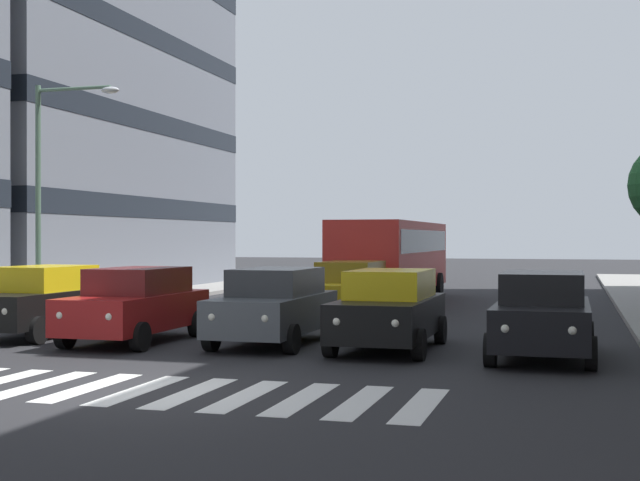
{
  "coord_description": "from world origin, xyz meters",
  "views": [
    {
      "loc": [
        -6.61,
        12.51,
        2.42
      ],
      "look_at": [
        -0.76,
        -7.65,
        2.35
      ],
      "focal_mm": 49.15,
      "sensor_mm": 36.0,
      "label": 1
    }
  ],
  "objects_px": {
    "car_2": "(274,305)",
    "car_4": "(41,300)",
    "car_3": "(136,304)",
    "car_0": "(543,314)",
    "bus_behind_traffic": "(393,253)",
    "street_lamp_right": "(52,174)",
    "car_1": "(389,309)",
    "car_row2_0": "(350,290)"
  },
  "relations": [
    {
      "from": "bus_behind_traffic",
      "to": "street_lamp_right",
      "type": "distance_m",
      "value": 13.0
    },
    {
      "from": "car_4",
      "to": "car_0",
      "type": "bearing_deg",
      "value": 176.94
    },
    {
      "from": "car_row2_0",
      "to": "bus_behind_traffic",
      "type": "bearing_deg",
      "value": -88.64
    },
    {
      "from": "car_3",
      "to": "street_lamp_right",
      "type": "relative_size",
      "value": 0.66
    },
    {
      "from": "car_0",
      "to": "car_2",
      "type": "bearing_deg",
      "value": -6.17
    },
    {
      "from": "car_0",
      "to": "car_2",
      "type": "xyz_separation_m",
      "value": [
        5.92,
        -0.64,
        0.0
      ]
    },
    {
      "from": "car_2",
      "to": "car_row2_0",
      "type": "height_order",
      "value": "same"
    },
    {
      "from": "car_4",
      "to": "car_row2_0",
      "type": "distance_m",
      "value": 8.86
    },
    {
      "from": "car_2",
      "to": "car_3",
      "type": "xyz_separation_m",
      "value": [
        3.21,
        0.52,
        0.0
      ]
    },
    {
      "from": "car_1",
      "to": "street_lamp_right",
      "type": "xyz_separation_m",
      "value": [
        10.96,
        -4.03,
        3.42
      ]
    },
    {
      "from": "car_1",
      "to": "car_4",
      "type": "distance_m",
      "value": 8.76
    },
    {
      "from": "car_0",
      "to": "bus_behind_traffic",
      "type": "relative_size",
      "value": 0.42
    },
    {
      "from": "car_3",
      "to": "bus_behind_traffic",
      "type": "xyz_separation_m",
      "value": [
        -3.21,
        -14.05,
        0.97
      ]
    },
    {
      "from": "car_2",
      "to": "car_3",
      "type": "distance_m",
      "value": 3.25
    },
    {
      "from": "street_lamp_right",
      "to": "car_4",
      "type": "bearing_deg",
      "value": 120.11
    },
    {
      "from": "car_1",
      "to": "bus_behind_traffic",
      "type": "xyz_separation_m",
      "value": [
        2.7,
        -13.77,
        0.97
      ]
    },
    {
      "from": "bus_behind_traffic",
      "to": "street_lamp_right",
      "type": "bearing_deg",
      "value": 49.69
    },
    {
      "from": "car_3",
      "to": "car_4",
      "type": "distance_m",
      "value": 2.9
    },
    {
      "from": "car_2",
      "to": "car_4",
      "type": "xyz_separation_m",
      "value": [
        6.06,
        0.0,
        0.0
      ]
    },
    {
      "from": "street_lamp_right",
      "to": "car_2",
      "type": "bearing_deg",
      "value": 155.32
    },
    {
      "from": "car_0",
      "to": "bus_behind_traffic",
      "type": "distance_m",
      "value": 15.39
    },
    {
      "from": "car_4",
      "to": "car_row2_0",
      "type": "xyz_separation_m",
      "value": [
        -6.23,
        -6.29,
        0.0
      ]
    },
    {
      "from": "car_0",
      "to": "bus_behind_traffic",
      "type": "height_order",
      "value": "bus_behind_traffic"
    },
    {
      "from": "car_row2_0",
      "to": "street_lamp_right",
      "type": "distance_m",
      "value": 9.44
    },
    {
      "from": "car_0",
      "to": "car_1",
      "type": "height_order",
      "value": "same"
    },
    {
      "from": "car_3",
      "to": "car_4",
      "type": "relative_size",
      "value": 1.0
    },
    {
      "from": "car_2",
      "to": "car_row2_0",
      "type": "xyz_separation_m",
      "value": [
        -0.17,
        -6.29,
        0.0
      ]
    },
    {
      "from": "car_2",
      "to": "car_0",
      "type": "bearing_deg",
      "value": 173.83
    },
    {
      "from": "bus_behind_traffic",
      "to": "car_2",
      "type": "bearing_deg",
      "value": 90.0
    },
    {
      "from": "car_4",
      "to": "car_row2_0",
      "type": "height_order",
      "value": "same"
    },
    {
      "from": "bus_behind_traffic",
      "to": "car_0",
      "type": "bearing_deg",
      "value": 112.66
    },
    {
      "from": "car_1",
      "to": "bus_behind_traffic",
      "type": "distance_m",
      "value": 14.06
    },
    {
      "from": "car_1",
      "to": "car_2",
      "type": "xyz_separation_m",
      "value": [
        2.7,
        -0.23,
        0.0
      ]
    },
    {
      "from": "car_3",
      "to": "car_4",
      "type": "height_order",
      "value": "same"
    },
    {
      "from": "car_2",
      "to": "bus_behind_traffic",
      "type": "distance_m",
      "value": 13.57
    },
    {
      "from": "car_0",
      "to": "car_4",
      "type": "distance_m",
      "value": 11.99
    },
    {
      "from": "bus_behind_traffic",
      "to": "street_lamp_right",
      "type": "relative_size",
      "value": 1.55
    },
    {
      "from": "car_1",
      "to": "car_4",
      "type": "bearing_deg",
      "value": -1.52
    },
    {
      "from": "car_0",
      "to": "car_1",
      "type": "xyz_separation_m",
      "value": [
        3.22,
        -0.41,
        0.0
      ]
    },
    {
      "from": "car_2",
      "to": "car_row2_0",
      "type": "bearing_deg",
      "value": -91.56
    },
    {
      "from": "car_4",
      "to": "bus_behind_traffic",
      "type": "xyz_separation_m",
      "value": [
        -6.06,
        -13.53,
        0.97
      ]
    },
    {
      "from": "street_lamp_right",
      "to": "car_1",
      "type": "bearing_deg",
      "value": 159.82
    }
  ]
}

